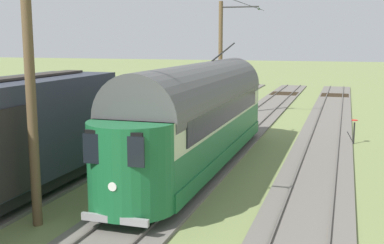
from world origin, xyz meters
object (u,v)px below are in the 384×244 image
catenary_pole_foreground (221,58)px  catenary_pole_mid_near (32,83)px  switch_stand (354,130)px  vintage_streetcar (199,114)px

catenary_pole_foreground → catenary_pole_mid_near: size_ratio=1.00×
catenary_pole_foreground → catenary_pole_mid_near: same height
catenary_pole_foreground → catenary_pole_mid_near: 21.05m
catenary_pole_mid_near → switch_stand: bearing=-121.0°
catenary_pole_foreground → switch_stand: 11.43m
catenary_pole_foreground → catenary_pole_mid_near: bearing=90.0°
vintage_streetcar → catenary_pole_foreground: 13.89m
switch_stand → catenary_pole_mid_near: bearing=59.0°
vintage_streetcar → catenary_pole_mid_near: catenary_pole_mid_near is taller
vintage_streetcar → catenary_pole_foreground: catenary_pole_foreground is taller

